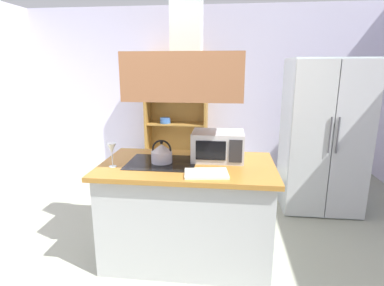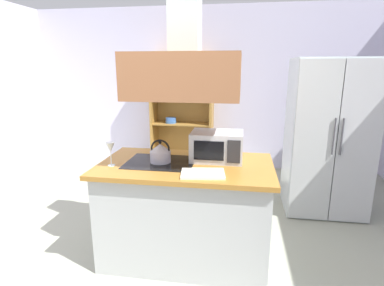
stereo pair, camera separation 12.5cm
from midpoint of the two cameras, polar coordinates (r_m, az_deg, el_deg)
ground_plane at (r=2.99m, az=-4.60°, el=-21.35°), size 7.80×7.80×0.00m
wall_back at (r=5.41m, az=2.70°, el=9.94°), size 6.00×0.12×2.70m
kitchen_island at (r=2.88m, az=0.14°, el=-12.32°), size 1.52×0.90×0.90m
range_hood at (r=2.58m, az=0.17°, el=14.76°), size 0.90×0.70×1.23m
refrigerator at (r=4.03m, az=24.57°, el=1.02°), size 0.90×0.77×1.83m
dish_cabinet at (r=5.30m, az=-1.07°, el=4.62°), size 1.04×0.40×1.95m
kettle at (r=2.73m, az=-4.58°, el=-1.83°), size 0.18×0.18×0.21m
cutting_board at (r=2.44m, az=3.49°, el=-5.67°), size 0.37×0.28×0.02m
microwave at (r=2.80m, az=5.90°, el=-0.57°), size 0.46×0.35×0.26m
wine_glass_on_counter at (r=2.68m, az=-13.56°, el=-1.02°), size 0.08×0.08×0.21m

